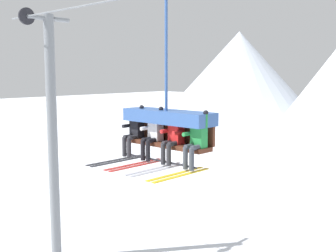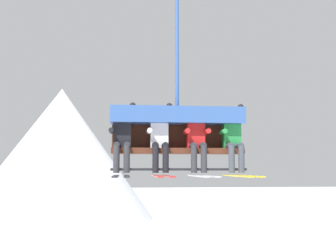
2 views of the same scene
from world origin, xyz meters
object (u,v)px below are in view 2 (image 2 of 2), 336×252
object	(u,v)px
skier_red	(197,139)
skier_black	(122,137)
skier_white	(160,138)
chairlift_chair	(177,122)
skier_green	(233,138)

from	to	relation	value
skier_red	skier_black	bearing A→B (deg)	179.71
skier_black	skier_white	xyz separation A→B (m)	(0.67, 0.00, 0.00)
chairlift_chair	skier_red	world-z (taller)	chairlift_chair
skier_white	skier_red	world-z (taller)	skier_white
skier_black	chairlift_chair	bearing A→B (deg)	12.00
chairlift_chair	skier_white	size ratio (longest dim) A/B	2.31
skier_white	skier_red	distance (m)	0.67
skier_white	skier_black	bearing A→B (deg)	180.00
chairlift_chair	skier_black	distance (m)	1.07
chairlift_chair	skier_white	bearing A→B (deg)	-147.30
skier_white	skier_red	size ratio (longest dim) A/B	1.00
chairlift_chair	skier_red	xyz separation A→B (m)	(0.34, -0.22, -0.32)
skier_black	skier_green	distance (m)	2.02
skier_green	skier_black	bearing A→B (deg)	180.00
skier_white	chairlift_chair	bearing A→B (deg)	32.70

